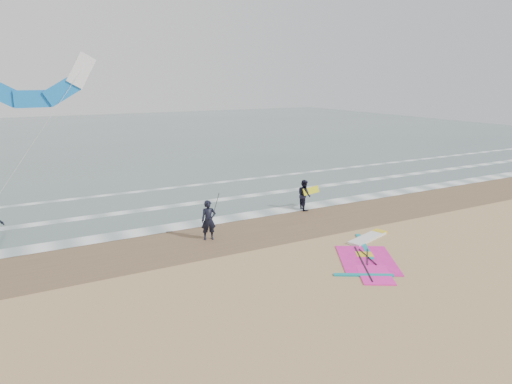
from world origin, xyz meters
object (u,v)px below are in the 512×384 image
windsurf_rig (368,253)px  person_walking (304,195)px  person_standing (209,220)px  surf_kite (31,85)px

windsurf_rig → person_walking: person_walking is taller
windsurf_rig → person_standing: bearing=136.8°
person_walking → surf_kite: bearing=70.9°
person_standing → surf_kite: surf_kite is taller
windsurf_rig → person_standing: person_standing is taller
windsurf_rig → surf_kite: surf_kite is taller
person_standing → person_walking: bearing=30.1°
person_walking → surf_kite: (-13.11, 6.64, 6.13)m
person_walking → surf_kite: surf_kite is taller
surf_kite → windsurf_rig: bearing=-49.4°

